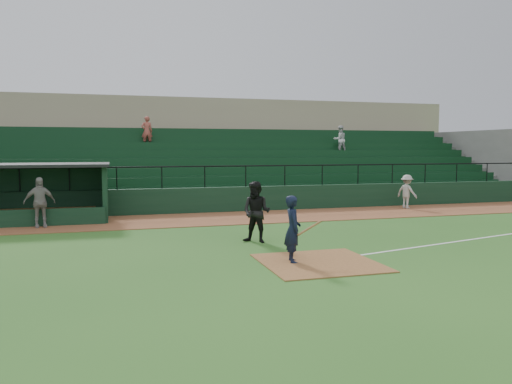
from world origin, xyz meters
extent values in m
plane|color=#2B5B1D|center=(0.00, 0.00, 0.00)|extent=(90.00, 90.00, 0.00)
cube|color=brown|center=(0.00, 8.00, 0.01)|extent=(40.00, 4.00, 0.03)
cube|color=brown|center=(0.00, -1.00, 0.01)|extent=(3.00, 3.00, 0.03)
cube|color=white|center=(8.00, 1.20, 0.01)|extent=(17.49, 4.44, 0.01)
cube|color=black|center=(0.00, 10.20, 0.60)|extent=(36.00, 0.35, 1.20)
cylinder|color=black|center=(0.00, 10.20, 2.20)|extent=(36.00, 0.06, 0.06)
cube|color=#61625D|center=(0.00, 15.10, 1.80)|extent=(36.00, 9.00, 3.60)
cube|color=#0E3419|center=(0.00, 14.60, 2.25)|extent=(34.56, 8.00, 4.05)
cube|color=#61625D|center=(18.00, 15.15, 2.10)|extent=(0.35, 9.50, 4.20)
cube|color=gray|center=(0.00, 21.60, 3.20)|extent=(38.00, 3.00, 6.40)
cube|color=#61625D|center=(0.00, 19.60, 3.70)|extent=(36.00, 2.00, 0.20)
imported|color=silver|center=(8.70, 15.90, 3.58)|extent=(0.86, 0.67, 1.76)
imported|color=#A94A3E|center=(-3.16, 16.90, 4.03)|extent=(0.64, 0.42, 1.75)
cube|color=black|center=(-9.75, 10.40, 1.15)|extent=(8.50, 0.20, 2.30)
cube|color=black|center=(-5.50, 9.10, 1.15)|extent=(0.20, 2.60, 2.30)
cube|color=olive|center=(-9.75, 10.00, 0.25)|extent=(7.65, 0.40, 0.50)
imported|color=black|center=(-0.65, -0.72, 0.90)|extent=(0.53, 0.72, 1.81)
cylinder|color=olive|center=(-0.25, -0.92, 0.95)|extent=(0.79, 0.34, 0.35)
imported|color=black|center=(-0.77, 2.29, 0.99)|extent=(1.22, 1.19, 1.99)
imported|color=#ACA7A1|center=(9.01, 8.83, 0.88)|extent=(1.00, 1.25, 1.69)
imported|color=gray|center=(-7.90, 7.46, 0.99)|extent=(1.19, 0.66, 1.92)
camera|label=1|loc=(-5.29, -13.13, 3.06)|focal=35.23mm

